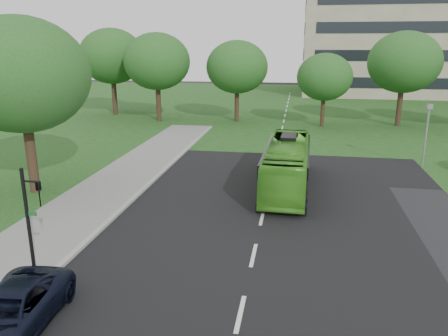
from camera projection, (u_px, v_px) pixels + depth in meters
name	position (u px, v px, depth m)	size (l,w,h in m)	color
ground	(258.00, 235.00, 19.35)	(160.00, 160.00, 0.00)	black
street_surfaces	(277.00, 134.00, 40.97)	(120.00, 120.00, 0.15)	black
office_building	(430.00, 16.00, 71.12)	(40.10, 20.10, 25.00)	gray
tree_park_a	(157.00, 62.00, 46.27)	(7.05, 7.05, 9.37)	black
tree_park_b	(237.00, 67.00, 46.25)	(6.54, 6.54, 8.58)	black
tree_park_c	(325.00, 77.00, 43.45)	(5.52, 5.52, 7.33)	black
tree_park_d	(404.00, 62.00, 43.37)	(7.14, 7.14, 9.44)	black
tree_park_f	(112.00, 56.00, 50.62)	(7.47, 7.47, 9.97)	black
tree_side_near	(21.00, 75.00, 23.24)	(7.26, 7.26, 9.65)	black
bus	(287.00, 165.00, 25.38)	(2.31, 9.87, 2.75)	green
suv	(9.00, 312.00, 12.63)	(2.20, 4.76, 1.32)	black
traffic_light	(32.00, 220.00, 14.47)	(0.69, 0.18, 4.31)	black
camera_pole	(427.00, 127.00, 28.99)	(0.45, 0.43, 4.35)	gray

